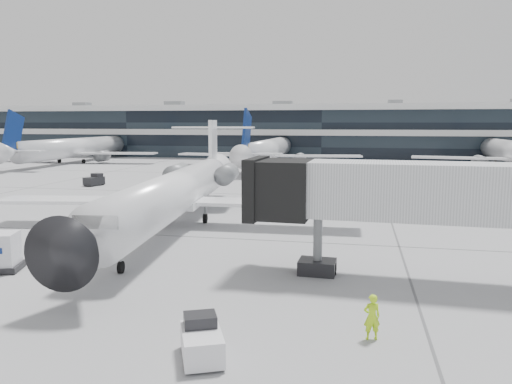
% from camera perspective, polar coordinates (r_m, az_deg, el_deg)
% --- Properties ---
extents(ground, '(220.00, 220.00, 0.00)m').
position_cam_1_polar(ground, '(32.73, -1.76, -5.41)').
color(ground, '#9A9A9D').
rests_on(ground, ground).
extents(terminal, '(170.00, 22.00, 10.00)m').
position_cam_1_polar(terminal, '(113.24, 7.90, 6.61)').
color(terminal, black).
rests_on(terminal, ground).
extents(bg_jet_left, '(32.00, 40.00, 9.60)m').
position_cam_1_polar(bg_jet_left, '(100.95, -19.74, 3.21)').
color(bg_jet_left, silver).
rests_on(bg_jet_left, ground).
extents(bg_jet_center, '(32.00, 40.00, 9.60)m').
position_cam_1_polar(bg_jet_center, '(87.66, 1.45, 3.03)').
color(bg_jet_center, silver).
rests_on(bg_jet_center, ground).
extents(regional_jet, '(26.99, 33.71, 7.78)m').
position_cam_1_polar(regional_jet, '(36.73, -8.85, 0.19)').
color(regional_jet, white).
rests_on(regional_jet, ground).
extents(jet_bridge, '(18.39, 4.40, 5.91)m').
position_cam_1_polar(jet_bridge, '(24.83, 22.61, -0.21)').
color(jet_bridge, '#B4B6B9').
rests_on(jet_bridge, ground).
extents(ramp_worker, '(0.69, 0.55, 1.65)m').
position_cam_1_polar(ramp_worker, '(18.43, 13.10, -13.73)').
color(ramp_worker, '#BEFA1A').
rests_on(ramp_worker, ground).
extents(baggage_tug, '(1.97, 2.42, 1.34)m').
position_cam_1_polar(baggage_tug, '(16.84, -6.24, -16.55)').
color(baggage_tug, white).
rests_on(baggage_tug, ground).
extents(traffic_cone, '(0.47, 0.47, 0.52)m').
position_cam_1_polar(traffic_cone, '(39.31, 0.78, -2.76)').
color(traffic_cone, orange).
rests_on(traffic_cone, ground).
extents(far_tug, '(1.95, 2.59, 1.46)m').
position_cam_1_polar(far_tug, '(63.03, -17.98, 1.29)').
color(far_tug, black).
rests_on(far_tug, ground).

